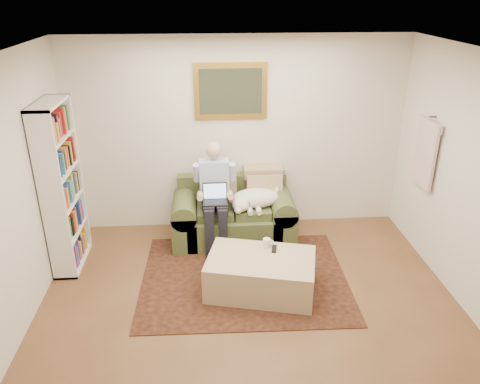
{
  "coord_description": "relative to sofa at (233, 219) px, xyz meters",
  "views": [
    {
      "loc": [
        -0.42,
        -3.5,
        3.15
      ],
      "look_at": [
        -0.04,
        1.43,
        0.95
      ],
      "focal_mm": 35.0,
      "sensor_mm": 36.0,
      "label": 1
    }
  ],
  "objects": [
    {
      "name": "laptop",
      "position": [
        -0.24,
        -0.21,
        0.43
      ],
      "size": [
        0.31,
        0.25,
        0.22
      ],
      "color": "black",
      "rests_on": "seated_man"
    },
    {
      "name": "wall_mirror",
      "position": [
        -0.0,
        0.41,
        1.62
      ],
      "size": [
        0.94,
        0.04,
        0.72
      ],
      "color": "gold",
      "rests_on": "room_shell"
    },
    {
      "name": "tv_remote",
      "position": [
        0.39,
        -1.07,
        0.16
      ],
      "size": [
        0.08,
        0.16,
        0.02
      ],
      "primitive_type": "cube",
      "rotation": [
        0.0,
        0.0,
        -0.21
      ],
      "color": "black",
      "rests_on": "ottoman"
    },
    {
      "name": "sofa",
      "position": [
        0.0,
        0.0,
        0.0
      ],
      "size": [
        1.6,
        0.81,
        0.96
      ],
      "color": "#535B30",
      "rests_on": "room_shell"
    },
    {
      "name": "hanging_shirt",
      "position": [
        2.27,
        -0.46,
        1.07
      ],
      "size": [
        0.06,
        0.52,
        0.9
      ],
      "primitive_type": null,
      "color": "beige",
      "rests_on": "room_shell"
    },
    {
      "name": "coffee_mug",
      "position": [
        0.32,
        -0.99,
        0.2
      ],
      "size": [
        0.08,
        0.08,
        0.1
      ],
      "primitive_type": "cylinder",
      "color": "white",
      "rests_on": "ottoman"
    },
    {
      "name": "sleeping_dog",
      "position": [
        0.29,
        -0.08,
        0.34
      ],
      "size": [
        0.66,
        0.41,
        0.24
      ],
      "primitive_type": null,
      "color": "white",
      "rests_on": "sofa"
    },
    {
      "name": "room_shell",
      "position": [
        0.08,
        -1.71,
        1.02
      ],
      "size": [
        4.51,
        5.0,
        2.61
      ],
      "color": "brown",
      "rests_on": "ground"
    },
    {
      "name": "seated_man",
      "position": [
        -0.24,
        -0.15,
        0.4
      ],
      "size": [
        0.53,
        0.75,
        1.35
      ],
      "primitive_type": null,
      "color": "#8C9ED8",
      "rests_on": "sofa"
    },
    {
      "name": "rug",
      "position": [
        0.06,
        -0.97,
        -0.27
      ],
      "size": [
        2.42,
        1.96,
        0.01
      ],
      "primitive_type": "cube",
      "rotation": [
        0.0,
        0.0,
        -0.03
      ],
      "color": "black",
      "rests_on": "room_shell"
    },
    {
      "name": "bookshelf",
      "position": [
        -2.02,
        -0.46,
        0.72
      ],
      "size": [
        0.28,
        0.8,
        2.0
      ],
      "primitive_type": null,
      "color": "white",
      "rests_on": "room_shell"
    },
    {
      "name": "ottoman",
      "position": [
        0.23,
        -1.23,
        -0.06
      ],
      "size": [
        1.3,
        1.0,
        0.42
      ],
      "primitive_type": "cube",
      "rotation": [
        0.0,
        0.0,
        -0.24
      ],
      "color": "#CEBA89",
      "rests_on": "room_shell"
    }
  ]
}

